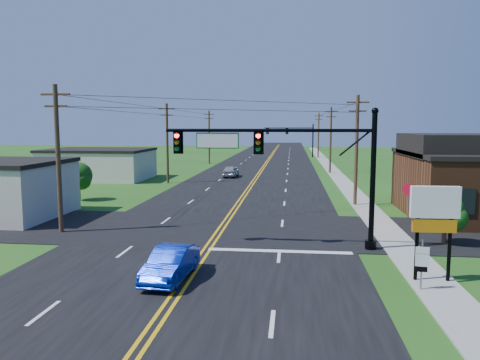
# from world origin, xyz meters

# --- Properties ---
(ground) EXTENTS (260.00, 260.00, 0.00)m
(ground) POSITION_xyz_m (0.00, 0.00, 0.00)
(ground) COLOR #1F4614
(ground) RESTS_ON ground
(road_main) EXTENTS (16.00, 220.00, 0.04)m
(road_main) POSITION_xyz_m (0.00, 50.00, 0.02)
(road_main) COLOR black
(road_main) RESTS_ON ground
(road_cross) EXTENTS (70.00, 10.00, 0.04)m
(road_cross) POSITION_xyz_m (0.00, 12.00, 0.02)
(road_cross) COLOR black
(road_cross) RESTS_ON ground
(sidewalk) EXTENTS (2.00, 160.00, 0.08)m
(sidewalk) POSITION_xyz_m (10.50, 40.00, 0.04)
(sidewalk) COLOR gray
(sidewalk) RESTS_ON ground
(signal_mast_main) EXTENTS (11.30, 0.60, 7.48)m
(signal_mast_main) POSITION_xyz_m (4.34, 8.00, 4.75)
(signal_mast_main) COLOR black
(signal_mast_main) RESTS_ON ground
(signal_mast_far) EXTENTS (10.98, 0.60, 7.48)m
(signal_mast_far) POSITION_xyz_m (4.44, 80.00, 4.55)
(signal_mast_far) COLOR black
(signal_mast_far) RESTS_ON ground
(cream_bldg_far) EXTENTS (12.20, 9.20, 3.70)m
(cream_bldg_far) POSITION_xyz_m (-19.00, 38.00, 1.86)
(cream_bldg_far) COLOR silver
(cream_bldg_far) RESTS_ON ground
(utility_pole_left_a) EXTENTS (1.80, 0.28, 9.00)m
(utility_pole_left_a) POSITION_xyz_m (-9.50, 10.00, 4.72)
(utility_pole_left_a) COLOR #3C2B1B
(utility_pole_left_a) RESTS_ON ground
(utility_pole_left_b) EXTENTS (1.80, 0.28, 9.00)m
(utility_pole_left_b) POSITION_xyz_m (-9.50, 35.00, 4.72)
(utility_pole_left_b) COLOR #3C2B1B
(utility_pole_left_b) RESTS_ON ground
(utility_pole_left_c) EXTENTS (1.80, 0.28, 9.00)m
(utility_pole_left_c) POSITION_xyz_m (-9.50, 62.00, 4.72)
(utility_pole_left_c) COLOR #3C2B1B
(utility_pole_left_c) RESTS_ON ground
(utility_pole_right_a) EXTENTS (1.80, 0.28, 9.00)m
(utility_pole_right_a) POSITION_xyz_m (9.80, 22.00, 4.72)
(utility_pole_right_a) COLOR #3C2B1B
(utility_pole_right_a) RESTS_ON ground
(utility_pole_right_b) EXTENTS (1.80, 0.28, 9.00)m
(utility_pole_right_b) POSITION_xyz_m (9.80, 48.00, 4.72)
(utility_pole_right_b) COLOR #3C2B1B
(utility_pole_right_b) RESTS_ON ground
(utility_pole_right_c) EXTENTS (1.80, 0.28, 9.00)m
(utility_pole_right_c) POSITION_xyz_m (9.80, 78.00, 4.72)
(utility_pole_right_c) COLOR #3C2B1B
(utility_pole_right_c) RESTS_ON ground
(tree_right_back) EXTENTS (3.00, 3.00, 4.10)m
(tree_right_back) POSITION_xyz_m (16.00, 26.00, 2.60)
(tree_right_back) COLOR #3C2B1B
(tree_right_back) RESTS_ON ground
(shrub_corner) EXTENTS (2.00, 2.00, 2.86)m
(shrub_corner) POSITION_xyz_m (13.00, 9.50, 1.85)
(shrub_corner) COLOR #3C2B1B
(shrub_corner) RESTS_ON ground
(tree_left) EXTENTS (2.40, 2.40, 3.37)m
(tree_left) POSITION_xyz_m (-14.00, 22.00, 2.16)
(tree_left) COLOR #3C2B1B
(tree_left) RESTS_ON ground
(blue_car) EXTENTS (1.75, 4.24, 1.37)m
(blue_car) POSITION_xyz_m (-0.50, 2.06, 0.68)
(blue_car) COLOR #0826B6
(blue_car) RESTS_ON ground
(distant_car) EXTENTS (1.84, 4.24, 1.42)m
(distant_car) POSITION_xyz_m (-3.11, 41.64, 0.71)
(distant_car) COLOR #B7B6BC
(distant_car) RESTS_ON ground
(route_sign) EXTENTS (0.52, 0.11, 2.09)m
(route_sign) POSITION_xyz_m (9.75, 1.80, 1.21)
(route_sign) COLOR slate
(route_sign) RESTS_ON ground
(stop_sign) EXTENTS (0.85, 0.38, 2.52)m
(stop_sign) POSITION_xyz_m (12.83, 16.98, 1.82)
(stop_sign) COLOR slate
(stop_sign) RESTS_ON ground
(pylon_sign) EXTENTS (1.99, 0.32, 4.07)m
(pylon_sign) POSITION_xyz_m (10.50, 3.00, 2.97)
(pylon_sign) COLOR black
(pylon_sign) RESTS_ON ground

